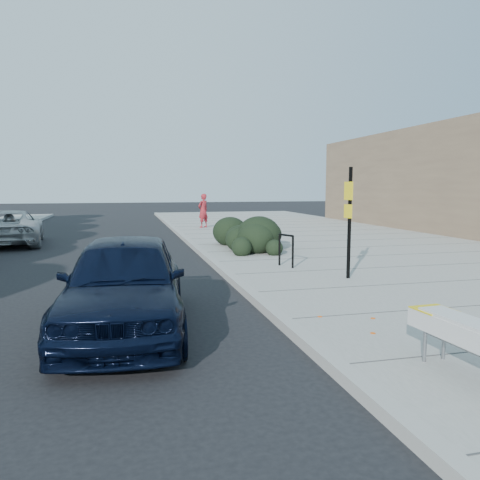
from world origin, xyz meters
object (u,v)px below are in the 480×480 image
at_px(sign_post, 349,216).
at_px(pedestrian, 203,211).
at_px(bike_rack, 286,247).
at_px(suv_silver, 11,227).
at_px(sedan_navy, 125,282).

xyz_separation_m(sign_post, pedestrian, (-1.05, 14.30, -0.58)).
distance_m(sign_post, pedestrian, 14.35).
height_order(bike_rack, pedestrian, pedestrian).
bearing_deg(suv_silver, sign_post, 125.56).
xyz_separation_m(bike_rack, sedan_navy, (-4.18, -4.20, 0.10)).
bearing_deg(bike_rack, sign_post, -85.57).
xyz_separation_m(bike_rack, sign_post, (0.87, -1.85, 0.94)).
height_order(sedan_navy, pedestrian, pedestrian).
bearing_deg(sedan_navy, pedestrian, 81.16).
distance_m(suv_silver, pedestrian, 9.35).
height_order(bike_rack, suv_silver, suv_silver).
bearing_deg(sedan_navy, suv_silver, 113.95).
height_order(bike_rack, sign_post, sign_post).
xyz_separation_m(bike_rack, suv_silver, (-8.55, 8.29, 0.01)).
bearing_deg(sign_post, suv_silver, 121.64).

